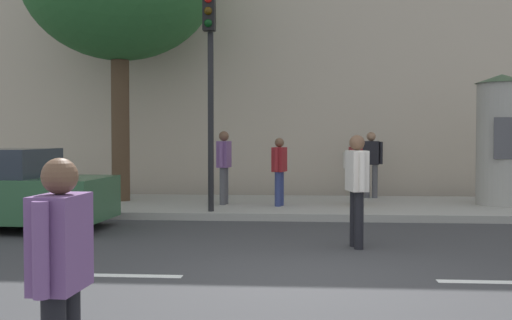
# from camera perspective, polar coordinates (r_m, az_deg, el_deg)

# --- Properties ---
(ground_plane) EXTENTS (80.00, 80.00, 0.00)m
(ground_plane) POSITION_cam_1_polar(r_m,az_deg,el_deg) (7.60, 4.68, -10.65)
(ground_plane) COLOR #38383A
(sidewalk_curb) EXTENTS (36.00, 4.00, 0.15)m
(sidewalk_curb) POSITION_cam_1_polar(r_m,az_deg,el_deg) (14.50, 4.57, -4.23)
(sidewalk_curb) COLOR #9E9B93
(sidewalk_curb) RESTS_ON ground_plane
(lane_markings) EXTENTS (25.80, 0.16, 0.01)m
(lane_markings) POSITION_cam_1_polar(r_m,az_deg,el_deg) (7.60, 4.68, -10.62)
(lane_markings) COLOR silver
(lane_markings) RESTS_ON ground_plane
(building_backdrop) EXTENTS (36.00, 5.00, 11.06)m
(building_backdrop) POSITION_cam_1_polar(r_m,az_deg,el_deg) (19.79, 4.59, 13.35)
(building_backdrop) COLOR #B7A893
(building_backdrop) RESTS_ON ground_plane
(traffic_light) EXTENTS (0.24, 0.45, 4.39)m
(traffic_light) POSITION_cam_1_polar(r_m,az_deg,el_deg) (12.88, -4.19, 8.45)
(traffic_light) COLOR black
(traffic_light) RESTS_ON sidewalk_curb
(poster_column) EXTENTS (1.17, 1.17, 2.92)m
(poster_column) POSITION_cam_1_polar(r_m,az_deg,el_deg) (15.11, 21.24, 1.79)
(poster_column) COLOR #9E9B93
(poster_column) RESTS_ON sidewalk_curb
(pedestrian_near_pole) EXTENTS (0.33, 0.64, 1.70)m
(pedestrian_near_pole) POSITION_cam_1_polar(r_m,az_deg,el_deg) (9.62, 9.08, -1.89)
(pedestrian_near_pole) COLOR black
(pedestrian_near_pole) RESTS_ON ground_plane
(pedestrian_in_dark_shirt) EXTENTS (0.26, 0.59, 1.56)m
(pedestrian_in_dark_shirt) POSITION_cam_1_polar(r_m,az_deg,el_deg) (3.90, -17.20, -9.49)
(pedestrian_in_dark_shirt) COLOR black
(pedestrian_in_dark_shirt) RESTS_ON ground_plane
(pedestrian_with_backpack) EXTENTS (0.30, 0.60, 1.65)m
(pedestrian_with_backpack) POSITION_cam_1_polar(r_m,az_deg,el_deg) (14.21, -2.91, -0.14)
(pedestrian_with_backpack) COLOR #4C4C51
(pedestrian_with_backpack) RESTS_ON sidewalk_curb
(pedestrian_in_light_jacket) EXTENTS (0.41, 0.67, 1.50)m
(pedestrian_in_light_jacket) POSITION_cam_1_polar(r_m,az_deg,el_deg) (14.27, 8.87, -0.44)
(pedestrian_in_light_jacket) COLOR #B78C33
(pedestrian_in_light_jacket) RESTS_ON sidewalk_curb
(pedestrian_in_red_top) EXTENTS (0.56, 0.31, 1.64)m
(pedestrian_in_red_top) POSITION_cam_1_polar(r_m,az_deg,el_deg) (15.97, 10.34, 0.03)
(pedestrian_in_red_top) COLOR #4C4C51
(pedestrian_in_red_top) RESTS_ON sidewalk_curb
(pedestrian_with_bag) EXTENTS (0.34, 0.58, 1.50)m
(pedestrian_with_bag) POSITION_cam_1_polar(r_m,az_deg,el_deg) (13.89, 2.12, -0.61)
(pedestrian_with_bag) COLOR navy
(pedestrian_with_bag) RESTS_ON sidewalk_curb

